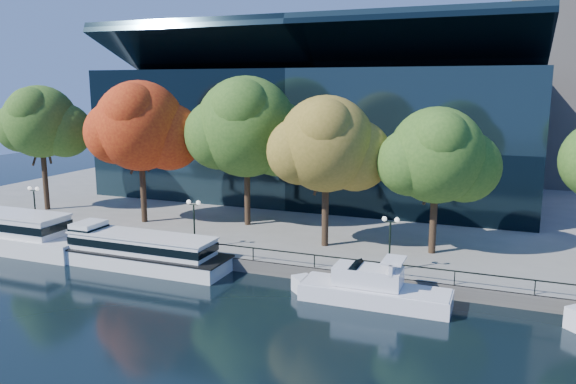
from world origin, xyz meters
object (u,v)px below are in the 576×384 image
at_px(lamp_0, 34,198).
at_px(lamp_2, 390,231).
at_px(tree_3, 328,146).
at_px(lamp_1, 194,213).
at_px(tree_0, 41,123).
at_px(tree_2, 248,129).
at_px(tree_1, 141,128).
at_px(tree_4, 438,157).
at_px(cruiser_near, 368,288).
at_px(large_vessel, 15,233).
at_px(tour_boat, 132,249).

relative_size(lamp_0, lamp_2, 1.00).
xyz_separation_m(tree_3, lamp_1, (-10.03, -4.51, -5.43)).
relative_size(tree_0, lamp_2, 3.30).
bearing_deg(tree_2, lamp_0, -154.31).
xyz_separation_m(tree_1, tree_4, (27.81, -0.35, -1.51)).
distance_m(cruiser_near, tree_4, 12.77).
bearing_deg(large_vessel, tree_2, 35.22).
bearing_deg(tour_boat, lamp_0, 165.97).
xyz_separation_m(tour_boat, tree_0, (-18.57, 10.18, 8.94)).
distance_m(cruiser_near, lamp_1, 16.44).
height_order(tour_boat, tree_2, tree_2).
bearing_deg(lamp_2, lamp_1, 180.00).
bearing_deg(tree_0, lamp_2, -10.08).
distance_m(tree_1, lamp_0, 11.78).
bearing_deg(tour_boat, tree_2, 68.66).
xyz_separation_m(tree_0, tree_1, (13.23, -0.87, -0.05)).
relative_size(tour_boat, tree_4, 1.46).
bearing_deg(lamp_1, tree_3, 24.20).
bearing_deg(lamp_1, tree_2, 84.07).
relative_size(tree_2, lamp_1, 3.52).
relative_size(tree_3, lamp_2, 3.11).
xyz_separation_m(tree_0, tree_2, (23.25, 1.80, -0.08)).
relative_size(tree_1, lamp_1, 3.42).
xyz_separation_m(tree_1, lamp_2, (25.34, -5.99, -6.28)).
distance_m(tree_1, tree_2, 10.37).
height_order(tree_3, lamp_1, tree_3).
relative_size(tree_1, lamp_2, 3.42).
distance_m(cruiser_near, tree_1, 28.29).
bearing_deg(lamp_0, large_vessel, -74.60).
height_order(tour_boat, lamp_1, lamp_1).
xyz_separation_m(tree_1, tree_2, (10.02, 2.66, -0.02)).
relative_size(lamp_1, lamp_2, 1.00).
bearing_deg(tree_0, tree_3, -4.15).
bearing_deg(cruiser_near, tree_1, 157.97).
height_order(large_vessel, tree_1, tree_1).
bearing_deg(tree_0, tree_4, -1.70).
bearing_deg(large_vessel, lamp_1, 11.84).
relative_size(tree_1, tree_3, 1.10).
xyz_separation_m(cruiser_near, lamp_0, (-32.74, 4.04, 2.99)).
distance_m(tree_2, tree_4, 18.11).
height_order(large_vessel, tree_0, tree_0).
bearing_deg(lamp_1, lamp_0, 180.00).
height_order(tour_boat, tree_1, tree_1).
distance_m(large_vessel, lamp_2, 32.64).
bearing_deg(tree_1, lamp_1, -33.29).
distance_m(tour_boat, lamp_0, 13.96).
height_order(tree_1, lamp_0, tree_1).
height_order(large_vessel, tree_3, tree_3).
relative_size(tour_boat, lamp_1, 4.23).
bearing_deg(tree_1, tree_0, 176.25).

